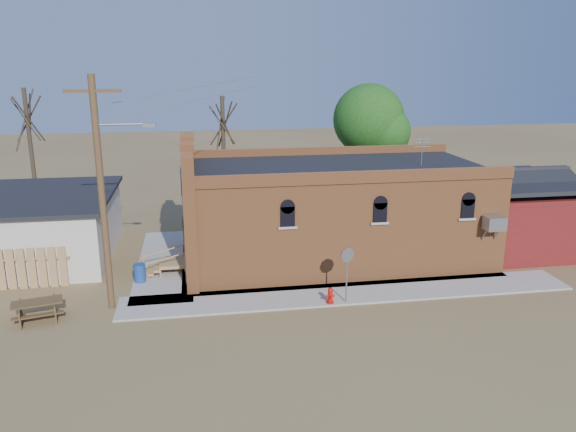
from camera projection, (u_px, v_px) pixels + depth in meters
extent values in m
plane|color=brown|center=(320.00, 306.00, 22.41)|extent=(120.00, 120.00, 0.00)
cube|color=#9E9991|center=(351.00, 293.00, 23.49)|extent=(19.00, 2.20, 0.08)
cube|color=#9E9991|center=(166.00, 262.00, 27.10)|extent=(2.60, 10.00, 0.08)
cube|color=#B96A38|center=(336.00, 214.00, 27.35)|extent=(14.00, 7.00, 4.50)
cube|color=black|center=(337.00, 167.00, 26.74)|extent=(13.80, 6.80, 0.12)
cube|color=#B96A38|center=(190.00, 207.00, 26.07)|extent=(0.50, 7.40, 5.80)
cube|color=#153F97|center=(182.00, 189.00, 24.59)|extent=(0.08, 1.10, 1.56)
cube|color=gray|center=(495.00, 223.00, 24.47)|extent=(0.85, 0.65, 0.60)
cube|color=#5E1B10|center=(514.00, 218.00, 29.04)|extent=(5.00, 6.00, 3.20)
cylinder|color=brown|center=(102.00, 197.00, 21.05)|extent=(0.26, 0.26, 9.00)
cube|color=brown|center=(92.00, 91.00, 20.01)|extent=(2.00, 0.12, 0.12)
cylinder|color=gray|center=(121.00, 124.00, 20.47)|extent=(1.80, 0.08, 0.08)
cube|color=gray|center=(149.00, 125.00, 20.64)|extent=(0.45, 0.22, 0.14)
cylinder|color=#403624|center=(224.00, 160.00, 33.29)|extent=(0.24, 0.24, 7.50)
cylinder|color=#403624|center=(32.00, 158.00, 32.43)|extent=(0.24, 0.24, 8.00)
cylinder|color=#403624|center=(367.00, 164.00, 35.35)|extent=(0.28, 0.28, 6.30)
sphere|color=#184C15|center=(369.00, 119.00, 34.61)|extent=(4.40, 4.40, 4.40)
cylinder|color=#B7110A|center=(330.00, 302.00, 22.44)|extent=(0.31, 0.31, 0.05)
cylinder|color=#B7110A|center=(330.00, 296.00, 22.37)|extent=(0.21, 0.21, 0.50)
sphere|color=#B7110A|center=(330.00, 290.00, 22.30)|extent=(0.20, 0.20, 0.20)
cylinder|color=#B7110A|center=(331.00, 297.00, 22.24)|extent=(0.10, 0.11, 0.09)
cylinder|color=#B7110A|center=(327.00, 296.00, 22.35)|extent=(0.11, 0.10, 0.09)
cylinder|color=#B7110A|center=(333.00, 296.00, 22.39)|extent=(0.11, 0.10, 0.09)
cylinder|color=gray|center=(347.00, 278.00, 22.27)|extent=(0.06, 0.06, 2.10)
cylinder|color=gray|center=(347.00, 255.00, 22.00)|extent=(0.61, 0.22, 0.63)
cylinder|color=red|center=(347.00, 255.00, 22.04)|extent=(0.61, 0.22, 0.63)
cylinder|color=navy|center=(140.00, 273.00, 24.54)|extent=(0.62, 0.62, 0.80)
cube|color=#513B20|center=(20.00, 314.00, 20.85)|extent=(0.39, 1.37, 0.70)
cube|color=#513B20|center=(55.00, 309.00, 21.31)|extent=(0.39, 1.37, 0.70)
cube|color=#513B20|center=(37.00, 302.00, 20.98)|extent=(1.93, 1.20, 0.06)
cube|color=#513B20|center=(38.00, 315.00, 20.58)|extent=(1.80, 0.67, 0.05)
cube|color=#513B20|center=(38.00, 304.00, 21.55)|extent=(1.80, 0.67, 0.05)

